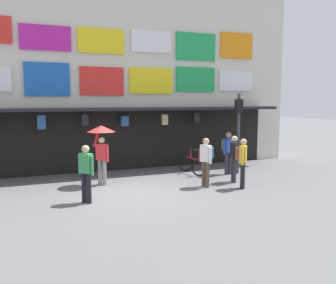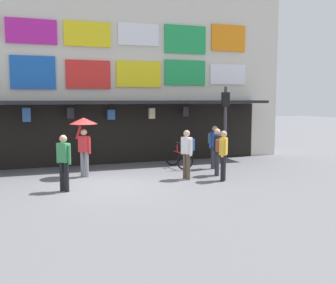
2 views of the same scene
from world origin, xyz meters
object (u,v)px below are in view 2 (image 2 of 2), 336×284
at_px(traffic_light_far, 225,114).
at_px(bicycle_parked, 179,158).
at_px(pedestrian_in_white, 214,144).
at_px(pedestrian_in_red, 223,152).
at_px(pedestrian_in_purple, 64,160).
at_px(pedestrian_with_umbrella, 84,130).
at_px(pedestrian_in_green, 217,149).
at_px(pedestrian_in_blue, 187,151).

xyz_separation_m(traffic_light_far, bicycle_parked, (-1.70, 0.62, -1.75)).
bearing_deg(pedestrian_in_white, pedestrian_in_red, -109.51).
height_order(pedestrian_in_purple, pedestrian_in_white, same).
bearing_deg(pedestrian_in_red, pedestrian_in_purple, 177.61).
distance_m(pedestrian_with_umbrella, pedestrian_in_white, 5.05).
xyz_separation_m(pedestrian_in_purple, pedestrian_in_green, (5.35, 0.68, 0.00)).
bearing_deg(pedestrian_in_blue, pedestrian_in_green, 11.42).
height_order(pedestrian_in_red, pedestrian_in_blue, same).
height_order(pedestrian_with_umbrella, pedestrian_in_purple, pedestrian_with_umbrella).
bearing_deg(traffic_light_far, pedestrian_in_blue, -145.66).
bearing_deg(pedestrian_with_umbrella, pedestrian_in_red, -27.76).
distance_m(bicycle_parked, pedestrian_in_green, 2.10).
xyz_separation_m(traffic_light_far, pedestrian_in_purple, (-6.33, -1.95, -1.19)).
distance_m(bicycle_parked, pedestrian_with_umbrella, 4.01).
height_order(bicycle_parked, pedestrian_in_purple, pedestrian_in_purple).
bearing_deg(pedestrian_with_umbrella, traffic_light_far, -0.71).
height_order(pedestrian_in_purple, pedestrian_in_green, same).
xyz_separation_m(pedestrian_in_purple, pedestrian_in_white, (5.87, 1.95, 0.04)).
relative_size(pedestrian_in_red, pedestrian_in_white, 1.00).
bearing_deg(traffic_light_far, bicycle_parked, 159.99).
distance_m(pedestrian_in_red, pedestrian_in_white, 2.29).
xyz_separation_m(pedestrian_in_white, pedestrian_in_blue, (-1.78, -1.53, 0.00)).
bearing_deg(traffic_light_far, pedestrian_in_green, -127.57).
relative_size(pedestrian_with_umbrella, pedestrian_in_green, 1.24).
distance_m(pedestrian_with_umbrella, pedestrian_in_blue, 3.66).
height_order(pedestrian_with_umbrella, pedestrian_in_white, pedestrian_with_umbrella).
xyz_separation_m(pedestrian_in_white, pedestrian_in_green, (-0.52, -1.27, -0.04)).
bearing_deg(pedestrian_in_purple, pedestrian_in_green, 7.21).
height_order(bicycle_parked, pedestrian_in_white, pedestrian_in_white).
distance_m(pedestrian_in_purple, pedestrian_in_white, 6.18).
distance_m(pedestrian_in_red, pedestrian_in_green, 0.92).
bearing_deg(pedestrian_in_blue, traffic_light_far, 34.34).
relative_size(pedestrian_in_red, pedestrian_in_green, 1.00).
bearing_deg(pedestrian_in_white, pedestrian_with_umbrella, 179.20).
distance_m(bicycle_parked, pedestrian_in_blue, 2.29).
height_order(pedestrian_with_umbrella, pedestrian_in_blue, pedestrian_with_umbrella).
height_order(bicycle_parked, pedestrian_in_red, pedestrian_in_red).
height_order(traffic_light_far, pedestrian_in_blue, traffic_light_far).
bearing_deg(bicycle_parked, pedestrian_in_purple, -150.98).
xyz_separation_m(pedestrian_with_umbrella, pedestrian_in_blue, (3.23, -1.60, -0.66)).
distance_m(bicycle_parked, pedestrian_in_purple, 5.32).
bearing_deg(pedestrian_in_purple, pedestrian_in_white, 18.37).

